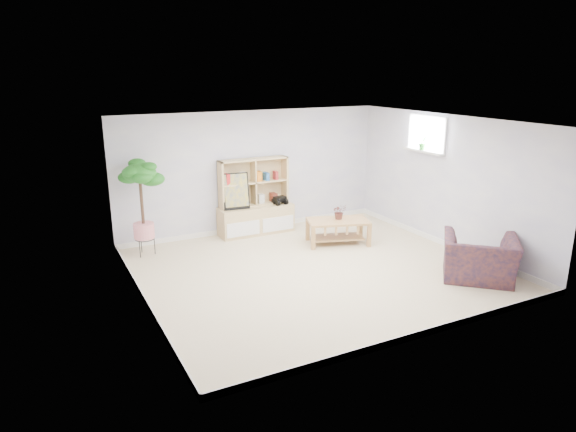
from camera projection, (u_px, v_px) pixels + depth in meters
name	position (u px, v px, depth m)	size (l,w,h in m)	color
floor	(315.00, 270.00, 8.39)	(5.50, 5.00, 0.01)	beige
ceiling	(317.00, 122.00, 7.72)	(5.50, 5.00, 0.01)	silver
walls	(316.00, 199.00, 8.05)	(5.51, 5.01, 2.40)	#B4B0D6
baseboard	(315.00, 267.00, 8.37)	(5.50, 5.00, 0.10)	white
window	(427.00, 134.00, 9.54)	(0.10, 0.98, 0.68)	#BEDFFA
window_sill	(423.00, 151.00, 9.61)	(0.14, 1.00, 0.04)	white
storage_unit	(256.00, 197.00, 10.07)	(1.49, 0.50, 1.49)	tan
poster	(236.00, 191.00, 9.80)	(0.51, 0.12, 0.70)	yellow
toy_truck	(280.00, 200.00, 10.22)	(0.34, 0.24, 0.18)	black
coffee_table	(338.00, 232.00, 9.61)	(1.12, 0.61, 0.46)	tan
table_plant	(339.00, 212.00, 9.57)	(0.26, 0.22, 0.28)	#134F12
floor_tree	(142.00, 208.00, 8.85)	(0.62, 0.62, 1.70)	#176D21
armchair	(480.00, 255.00, 7.90)	(1.08, 0.94, 0.80)	#0C1538
sill_plant	(423.00, 143.00, 9.60)	(0.15, 0.12, 0.26)	#176D21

